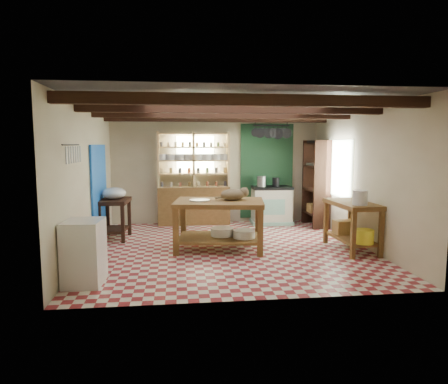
{
  "coord_description": "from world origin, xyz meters",
  "views": [
    {
      "loc": [
        -0.95,
        -7.13,
        1.91
      ],
      "look_at": [
        -0.07,
        0.3,
        1.01
      ],
      "focal_mm": 32.0,
      "sensor_mm": 36.0,
      "label": 1
    }
  ],
  "objects": [
    {
      "name": "right_counter",
      "position": [
        2.18,
        -0.38,
        0.44
      ],
      "size": [
        0.66,
        1.25,
        0.88
      ],
      "primitive_type": "cube",
      "rotation": [
        0.0,
        0.0,
        0.04
      ],
      "color": "brown",
      "rests_on": "floor"
    },
    {
      "name": "wall_back",
      "position": [
        0.0,
        2.5,
        1.3
      ],
      "size": [
        5.0,
        0.04,
        2.6
      ],
      "primitive_type": "cube",
      "color": "beige",
      "rests_on": "floor"
    },
    {
      "name": "steel_tray",
      "position": [
        -0.55,
        -0.03,
        0.91
      ],
      "size": [
        0.42,
        0.42,
        0.02
      ],
      "primitive_type": "cylinder",
      "rotation": [
        0.0,
        0.0,
        -0.16
      ],
      "color": "#95959C",
      "rests_on": "work_table"
    },
    {
      "name": "yellow_tub",
      "position": [
        2.2,
        -0.83,
        0.35
      ],
      "size": [
        0.34,
        0.34,
        0.24
      ],
      "primitive_type": "cylinder",
      "rotation": [
        0.0,
        0.0,
        0.04
      ],
      "color": "yellow",
      "rests_on": "right_counter"
    },
    {
      "name": "window_back",
      "position": [
        -0.5,
        2.48,
        1.7
      ],
      "size": [
        0.9,
        0.02,
        0.8
      ],
      "primitive_type": "cube",
      "color": "silver",
      "rests_on": "wall_back"
    },
    {
      "name": "floor",
      "position": [
        0.0,
        0.0,
        -0.01
      ],
      "size": [
        5.0,
        5.0,
        0.02
      ],
      "primitive_type": "cube",
      "color": "maroon",
      "rests_on": "ground"
    },
    {
      "name": "white_bucket",
      "position": [
        2.14,
        -0.73,
        1.01
      ],
      "size": [
        0.26,
        0.26,
        0.25
      ],
      "primitive_type": "cylinder",
      "rotation": [
        0.0,
        0.0,
        0.04
      ],
      "color": "silver",
      "rests_on": "right_counter"
    },
    {
      "name": "ceiling",
      "position": [
        0.0,
        0.0,
        2.6
      ],
      "size": [
        5.0,
        5.0,
        0.02
      ],
      "primitive_type": "cube",
      "color": "#47464B",
      "rests_on": "wall_back"
    },
    {
      "name": "window_right",
      "position": [
        2.48,
        1.0,
        1.4
      ],
      "size": [
        0.02,
        1.3,
        1.2
      ],
      "primitive_type": "cube",
      "color": "silver",
      "rests_on": "wall_right"
    },
    {
      "name": "prep_table",
      "position": [
        -2.2,
        0.99,
        0.41
      ],
      "size": [
        0.61,
        0.84,
        0.82
      ],
      "primitive_type": "cube",
      "rotation": [
        0.0,
        0.0,
        -0.07
      ],
      "color": "#311A11",
      "rests_on": "floor"
    },
    {
      "name": "enamel_bowl",
      "position": [
        -2.2,
        0.99,
        0.93
      ],
      "size": [
        0.5,
        0.5,
        0.24
      ],
      "primitive_type": "ellipsoid",
      "rotation": [
        0.0,
        0.0,
        -0.07
      ],
      "color": "silver",
      "rests_on": "prep_table"
    },
    {
      "name": "wall_front",
      "position": [
        0.0,
        -2.5,
        1.3
      ],
      "size": [
        5.0,
        0.04,
        2.6
      ],
      "primitive_type": "cube",
      "color": "beige",
      "rests_on": "floor"
    },
    {
      "name": "tall_rack",
      "position": [
        2.28,
        1.8,
        1.0
      ],
      "size": [
        0.4,
        0.86,
        2.0
      ],
      "primitive_type": "cube",
      "color": "#311A11",
      "rests_on": "floor"
    },
    {
      "name": "cat",
      "position": [
        0.06,
        -0.03,
        1.0
      ],
      "size": [
        0.47,
        0.36,
        0.21
      ],
      "primitive_type": "ellipsoid",
      "rotation": [
        0.0,
        0.0,
        0.02
      ],
      "color": "olive",
      "rests_on": "work_table"
    },
    {
      "name": "wicker_basket",
      "position": [
        2.17,
        -0.08,
        0.36
      ],
      "size": [
        0.37,
        0.3,
        0.25
      ],
      "primitive_type": "cube",
      "rotation": [
        0.0,
        0.0,
        0.04
      ],
      "color": "#A47B42",
      "rests_on": "right_counter"
    },
    {
      "name": "utensil_rail",
      "position": [
        -2.44,
        -1.2,
        1.78
      ],
      "size": [
        0.06,
        0.9,
        0.28
      ],
      "primitive_type": "cube",
      "color": "black",
      "rests_on": "wall_left"
    },
    {
      "name": "green_wall_patch",
      "position": [
        1.25,
        2.47,
        1.25
      ],
      "size": [
        1.3,
        0.04,
        2.3
      ],
      "primitive_type": "cube",
      "color": "#1B4427",
      "rests_on": "wall_back"
    },
    {
      "name": "basin_small",
      "position": [
        0.24,
        -0.21,
        0.31
      ],
      "size": [
        0.45,
        0.45,
        0.14
      ],
      "primitive_type": "cylinder",
      "rotation": [
        0.0,
        0.0,
        -0.16
      ],
      "color": "silver",
      "rests_on": "work_table"
    },
    {
      "name": "pot_rack",
      "position": [
        1.25,
        2.05,
        2.18
      ],
      "size": [
        0.86,
        0.12,
        0.36
      ],
      "primitive_type": "cube",
      "color": "black",
      "rests_on": "ceiling"
    },
    {
      "name": "blue_wall_patch",
      "position": [
        -2.47,
        0.9,
        1.1
      ],
      "size": [
        0.04,
        1.4,
        1.6
      ],
      "primitive_type": "cube",
      "color": "blue",
      "rests_on": "wall_left"
    },
    {
      "name": "kettle_right",
      "position": [
        1.4,
        2.15,
        1.01
      ],
      "size": [
        0.17,
        0.17,
        0.21
      ],
      "primitive_type": "cylinder",
      "rotation": [
        0.0,
        0.0,
        -0.03
      ],
      "color": "black",
      "rests_on": "stove"
    },
    {
      "name": "wall_left",
      "position": [
        -2.5,
        0.0,
        1.3
      ],
      "size": [
        0.04,
        5.0,
        2.6
      ],
      "primitive_type": "cube",
      "color": "beige",
      "rests_on": "floor"
    },
    {
      "name": "basin_large",
      "position": [
        -0.14,
        0.0,
        0.31
      ],
      "size": [
        0.48,
        0.48,
        0.15
      ],
      "primitive_type": "cylinder",
      "rotation": [
        0.0,
        0.0,
        -0.16
      ],
      "color": "silver",
      "rests_on": "work_table"
    },
    {
      "name": "white_cabinet",
      "position": [
        -2.22,
        -1.64,
        0.44
      ],
      "size": [
        0.52,
        0.62,
        0.88
      ],
      "primitive_type": "cube",
      "rotation": [
        0.0,
        0.0,
        -0.06
      ],
      "color": "silver",
      "rests_on": "floor"
    },
    {
      "name": "wall_right",
      "position": [
        2.5,
        0.0,
        1.3
      ],
      "size": [
        0.04,
        5.0,
        2.6
      ],
      "primitive_type": "cube",
      "color": "beige",
      "rests_on": "floor"
    },
    {
      "name": "ceiling_beams",
      "position": [
        0.0,
        0.0,
        2.48
      ],
      "size": [
        5.0,
        3.8,
        0.15
      ],
      "primitive_type": "cube",
      "color": "#311A11",
      "rests_on": "ceiling"
    },
    {
      "name": "stove",
      "position": [
        1.3,
        2.15,
        0.45
      ],
      "size": [
        0.94,
        0.65,
        0.91
      ],
      "primitive_type": "cube",
      "rotation": [
        0.0,
        0.0,
        -0.03
      ],
      "color": "beige",
      "rests_on": "floor"
    },
    {
      "name": "shelving_unit",
      "position": [
        -0.55,
        2.31,
        1.1
      ],
      "size": [
        1.7,
        0.34,
        2.2
      ],
      "primitive_type": "cube",
      "color": "#D9B87D",
      "rests_on": "floor"
    },
    {
      "name": "work_table",
      "position": [
        -0.19,
        -0.04,
        0.45
      ],
      "size": [
        1.73,
        1.29,
        0.9
      ],
      "primitive_type": "cube",
      "rotation": [
        0.0,
        0.0,
        -0.16
      ],
      "color": "brown",
      "rests_on": "floor"
    },
    {
      "name": "kettle_left",
      "position": [
        1.05,
        2.16,
        1.03
      ],
      "size": [
        0.22,
        0.22,
        0.25
      ],
      "primitive_type": "cylinder",
      "rotation": [
        0.0,
        0.0,
        -0.03
      ],
      "color": "#95959C",
      "rests_on": "stove"
    }
  ]
}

